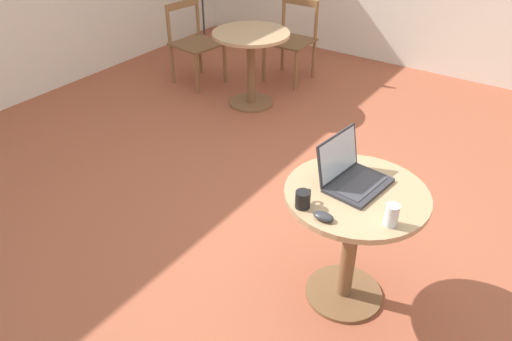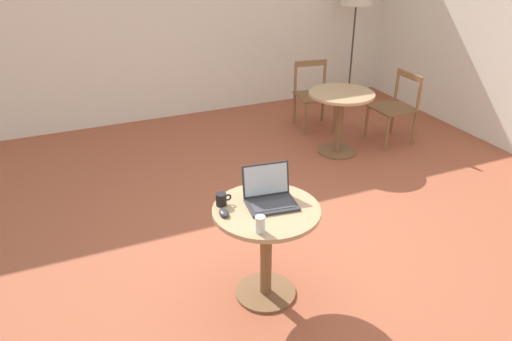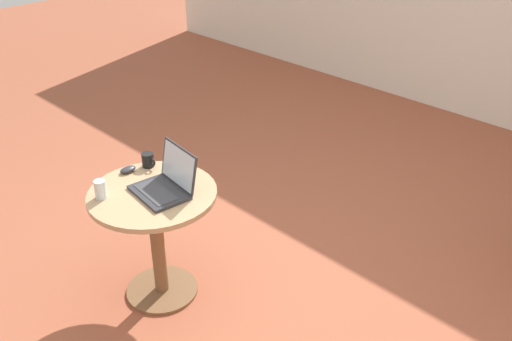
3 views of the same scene
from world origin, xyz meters
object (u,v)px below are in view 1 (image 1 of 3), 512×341
(chair_mid_back, at_px, (194,43))
(drinking_glass, at_px, (392,215))
(laptop, at_px, (352,175))
(chair_mid_right, at_px, (292,40))
(mouse, at_px, (323,216))
(mug, at_px, (303,199))
(cafe_table_near, at_px, (353,222))
(cafe_table_mid, at_px, (251,52))

(chair_mid_back, relative_size, drinking_glass, 7.78)
(laptop, distance_m, drinking_glass, 0.35)
(chair_mid_right, bearing_deg, mouse, -146.55)
(mug, bearing_deg, laptop, -18.79)
(chair_mid_right, relative_size, laptop, 2.31)
(chair_mid_right, relative_size, mug, 7.60)
(chair_mid_back, bearing_deg, chair_mid_right, -50.41)
(cafe_table_near, distance_m, chair_mid_back, 3.25)
(cafe_table_near, relative_size, chair_mid_right, 0.87)
(cafe_table_mid, distance_m, mouse, 2.74)
(mouse, xyz_separation_m, drinking_glass, (0.14, -0.26, 0.04))
(cafe_table_near, bearing_deg, mug, 147.47)
(cafe_table_near, xyz_separation_m, drinking_glass, (-0.15, -0.23, 0.24))
(chair_mid_back, height_order, drinking_glass, chair_mid_back)
(chair_mid_back, xyz_separation_m, laptop, (-1.81, -2.61, 0.34))
(chair_mid_right, height_order, laptop, laptop)
(cafe_table_mid, distance_m, chair_mid_right, 0.77)
(cafe_table_mid, relative_size, laptop, 2.01)
(chair_mid_back, height_order, chair_mid_right, same)
(mouse, bearing_deg, cafe_table_near, -7.12)
(cafe_table_mid, xyz_separation_m, mouse, (-2.03, -1.83, 0.20))
(drinking_glass, bearing_deg, laptop, 55.54)
(chair_mid_right, bearing_deg, cafe_table_mid, -178.71)
(cafe_table_mid, bearing_deg, drinking_glass, -132.15)
(chair_mid_back, xyz_separation_m, mouse, (-2.15, -2.63, 0.30))
(cafe_table_near, height_order, laptop, laptop)
(laptop, relative_size, mouse, 3.55)
(chair_mid_right, distance_m, mouse, 3.36)
(cafe_table_mid, height_order, mug, mug)
(cafe_table_near, height_order, chair_mid_back, chair_mid_back)
(laptop, xyz_separation_m, mouse, (-0.33, -0.02, -0.03))
(cafe_table_mid, distance_m, laptop, 2.49)
(laptop, height_order, mug, laptop)
(chair_mid_right, bearing_deg, mug, -148.09)
(cafe_table_mid, distance_m, chair_mid_back, 0.81)
(mug, height_order, drinking_glass, drinking_glass)
(chair_mid_right, xyz_separation_m, laptop, (-2.46, -1.82, 0.34))
(chair_mid_back, distance_m, laptop, 3.19)
(mouse, bearing_deg, drinking_glass, -62.59)
(chair_mid_back, relative_size, chair_mid_right, 1.00)
(cafe_table_mid, bearing_deg, chair_mid_right, 1.29)
(cafe_table_mid, xyz_separation_m, mug, (-2.00, -1.70, 0.23))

